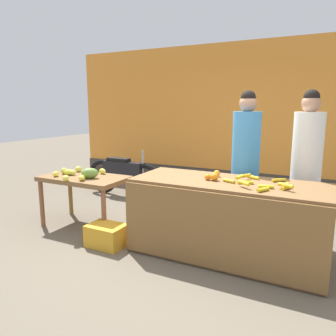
% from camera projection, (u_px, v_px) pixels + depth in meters
% --- Properties ---
extents(ground_plane, '(24.00, 24.00, 0.00)m').
position_uv_depth(ground_plane, '(183.00, 246.00, 3.85)').
color(ground_plane, '#665B4C').
extents(market_wall_back, '(7.81, 0.23, 2.85)m').
position_uv_depth(market_wall_back, '(248.00, 119.00, 6.30)').
color(market_wall_back, orange).
rests_on(market_wall_back, ground).
extents(fruit_stall_counter, '(2.07, 0.83, 0.85)m').
position_uv_depth(fruit_stall_counter, '(227.00, 219.00, 3.53)').
color(fruit_stall_counter, brown).
rests_on(fruit_stall_counter, ground).
extents(side_table_wooden, '(1.17, 0.65, 0.70)m').
position_uv_depth(side_table_wooden, '(84.00, 183.00, 4.40)').
color(side_table_wooden, brown).
rests_on(side_table_wooden, ground).
extents(banana_bunch_pile, '(0.72, 0.63, 0.07)m').
position_uv_depth(banana_bunch_pile, '(260.00, 182.00, 3.29)').
color(banana_bunch_pile, yellow).
rests_on(banana_bunch_pile, fruit_stall_counter).
extents(orange_pile, '(0.15, 0.28, 0.09)m').
position_uv_depth(orange_pile, '(214.00, 176.00, 3.55)').
color(orange_pile, orange).
rests_on(orange_pile, fruit_stall_counter).
extents(mango_papaya_pile, '(0.69, 0.67, 0.14)m').
position_uv_depth(mango_papaya_pile, '(82.00, 173.00, 4.32)').
color(mango_papaya_pile, '#DED349').
rests_on(mango_papaya_pile, side_table_wooden).
extents(vendor_woman_blue_shirt, '(0.34, 0.34, 1.83)m').
position_uv_depth(vendor_woman_blue_shirt, '(245.00, 165.00, 4.01)').
color(vendor_woman_blue_shirt, '#33333D').
rests_on(vendor_woman_blue_shirt, ground).
extents(vendor_woman_white_shirt, '(0.34, 0.34, 1.83)m').
position_uv_depth(vendor_woman_white_shirt, '(306.00, 169.00, 3.78)').
color(vendor_woman_white_shirt, '#33333D').
rests_on(vendor_woman_white_shirt, ground).
extents(parked_motorcycle, '(1.60, 0.18, 0.88)m').
position_uv_depth(parked_motorcycle, '(123.00, 175.00, 5.95)').
color(parked_motorcycle, black).
rests_on(parked_motorcycle, ground).
extents(produce_crate, '(0.45, 0.33, 0.26)m').
position_uv_depth(produce_crate, '(107.00, 235.00, 3.83)').
color(produce_crate, gold).
rests_on(produce_crate, ground).
extents(produce_sack, '(0.40, 0.35, 0.48)m').
position_uv_depth(produce_sack, '(168.00, 200.00, 4.88)').
color(produce_sack, tan).
rests_on(produce_sack, ground).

